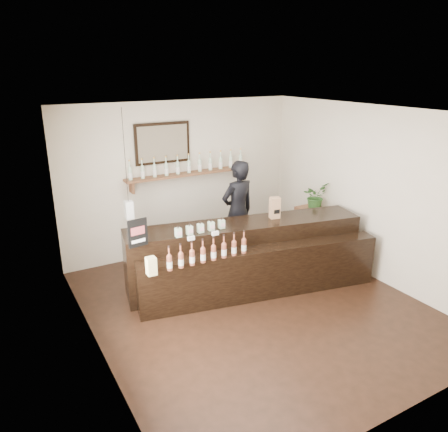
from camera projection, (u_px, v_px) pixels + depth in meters
name	position (u px, v px, depth m)	size (l,w,h in m)	color
ground	(254.00, 306.00, 6.44)	(5.00, 5.00, 0.00)	black
room_shell	(257.00, 195.00, 5.89)	(5.00, 5.00, 5.00)	beige
back_wall_decor	(176.00, 161.00, 7.75)	(2.66, 0.96, 1.69)	brown
counter	(249.00, 258.00, 6.86)	(3.80, 1.73, 1.22)	black
promo_sign	(138.00, 233.00, 5.83)	(0.28, 0.06, 0.39)	black
paper_bag	(275.00, 208.00, 6.95)	(0.18, 0.15, 0.34)	#A5764F
tape_dispenser	(275.00, 215.00, 7.02)	(0.14, 0.07, 0.11)	#174AA3
side_cabinet	(313.00, 231.00, 8.12)	(0.45, 0.61, 0.88)	brown
potted_plant	(315.00, 196.00, 7.90)	(0.44, 0.38, 0.48)	#2F5E25
shopkeeper	(238.00, 205.00, 7.68)	(0.76, 0.50, 2.08)	black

